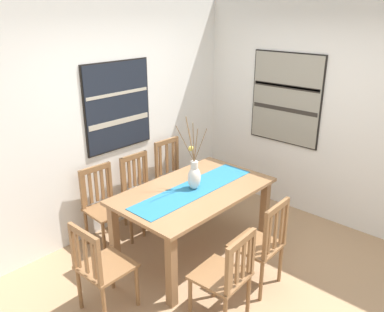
{
  "coord_description": "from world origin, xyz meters",
  "views": [
    {
      "loc": [
        -2.64,
        -1.84,
        2.55
      ],
      "look_at": [
        0.2,
        0.76,
        1.09
      ],
      "focal_mm": 36.83,
      "sensor_mm": 36.0,
      "label": 1
    }
  ],
  "objects_px": {
    "centerpiece_vase": "(194,175)",
    "chair_0": "(174,175)",
    "chair_4": "(104,205)",
    "chair_1": "(142,189)",
    "chair_5": "(226,275)",
    "chair_3": "(261,243)",
    "dining_table": "(194,199)",
    "painting_on_side_wall": "(286,99)",
    "chair_2": "(101,267)",
    "painting_on_back_wall": "(118,106)"
  },
  "relations": [
    {
      "from": "chair_0",
      "to": "chair_4",
      "type": "bearing_deg",
      "value": 179.99
    },
    {
      "from": "dining_table",
      "to": "chair_2",
      "type": "height_order",
      "value": "chair_2"
    },
    {
      "from": "chair_0",
      "to": "chair_4",
      "type": "height_order",
      "value": "chair_0"
    },
    {
      "from": "chair_4",
      "to": "chair_0",
      "type": "bearing_deg",
      "value": -0.01
    },
    {
      "from": "centerpiece_vase",
      "to": "chair_5",
      "type": "height_order",
      "value": "centerpiece_vase"
    },
    {
      "from": "centerpiece_vase",
      "to": "chair_3",
      "type": "distance_m",
      "value": 0.96
    },
    {
      "from": "chair_4",
      "to": "painting_on_back_wall",
      "type": "xyz_separation_m",
      "value": [
        0.47,
        0.25,
        1.0
      ]
    },
    {
      "from": "chair_5",
      "to": "chair_1",
      "type": "bearing_deg",
      "value": 71.34
    },
    {
      "from": "chair_1",
      "to": "painting_on_side_wall",
      "type": "bearing_deg",
      "value": -29.67
    },
    {
      "from": "dining_table",
      "to": "painting_on_side_wall",
      "type": "bearing_deg",
      "value": -1.86
    },
    {
      "from": "chair_0",
      "to": "chair_1",
      "type": "distance_m",
      "value": 0.56
    },
    {
      "from": "chair_4",
      "to": "centerpiece_vase",
      "type": "bearing_deg",
      "value": -58.88
    },
    {
      "from": "chair_3",
      "to": "chair_5",
      "type": "height_order",
      "value": "chair_3"
    },
    {
      "from": "chair_3",
      "to": "painting_on_side_wall",
      "type": "bearing_deg",
      "value": 25.45
    },
    {
      "from": "chair_4",
      "to": "painting_on_back_wall",
      "type": "relative_size",
      "value": 0.88
    },
    {
      "from": "painting_on_back_wall",
      "to": "painting_on_side_wall",
      "type": "distance_m",
      "value": 2.1
    },
    {
      "from": "chair_2",
      "to": "painting_on_side_wall",
      "type": "height_order",
      "value": "painting_on_side_wall"
    },
    {
      "from": "chair_3",
      "to": "painting_on_back_wall",
      "type": "xyz_separation_m",
      "value": [
        -0.08,
        1.98,
        1.01
      ]
    },
    {
      "from": "chair_0",
      "to": "chair_3",
      "type": "height_order",
      "value": "chair_0"
    },
    {
      "from": "chair_2",
      "to": "painting_on_back_wall",
      "type": "relative_size",
      "value": 0.86
    },
    {
      "from": "chair_4",
      "to": "painting_on_back_wall",
      "type": "distance_m",
      "value": 1.14
    },
    {
      "from": "dining_table",
      "to": "chair_5",
      "type": "bearing_deg",
      "value": -123.03
    },
    {
      "from": "chair_0",
      "to": "painting_on_back_wall",
      "type": "bearing_deg",
      "value": 158.82
    },
    {
      "from": "painting_on_back_wall",
      "to": "chair_2",
      "type": "bearing_deg",
      "value": -134.9
    },
    {
      "from": "chair_2",
      "to": "chair_4",
      "type": "xyz_separation_m",
      "value": [
        0.68,
        0.9,
        0.02
      ]
    },
    {
      "from": "dining_table",
      "to": "painting_on_side_wall",
      "type": "relative_size",
      "value": 1.44
    },
    {
      "from": "centerpiece_vase",
      "to": "painting_on_side_wall",
      "type": "distance_m",
      "value": 1.75
    },
    {
      "from": "chair_1",
      "to": "chair_3",
      "type": "distance_m",
      "value": 1.73
    },
    {
      "from": "chair_2",
      "to": "painting_on_side_wall",
      "type": "distance_m",
      "value": 3.05
    },
    {
      "from": "centerpiece_vase",
      "to": "chair_0",
      "type": "relative_size",
      "value": 0.82
    },
    {
      "from": "chair_1",
      "to": "chair_3",
      "type": "bearing_deg",
      "value": -90.3
    },
    {
      "from": "chair_5",
      "to": "painting_on_side_wall",
      "type": "bearing_deg",
      "value": 20.1
    },
    {
      "from": "centerpiece_vase",
      "to": "chair_2",
      "type": "bearing_deg",
      "value": -179.27
    },
    {
      "from": "chair_3",
      "to": "chair_4",
      "type": "distance_m",
      "value": 1.81
    },
    {
      "from": "chair_3",
      "to": "chair_4",
      "type": "height_order",
      "value": "chair_3"
    },
    {
      "from": "dining_table",
      "to": "chair_4",
      "type": "distance_m",
      "value": 1.05
    },
    {
      "from": "chair_1",
      "to": "chair_5",
      "type": "distance_m",
      "value": 1.86
    },
    {
      "from": "chair_1",
      "to": "chair_2",
      "type": "bearing_deg",
      "value": -143.88
    },
    {
      "from": "chair_0",
      "to": "chair_4",
      "type": "distance_m",
      "value": 1.11
    },
    {
      "from": "centerpiece_vase",
      "to": "chair_2",
      "type": "xyz_separation_m",
      "value": [
        -1.21,
        -0.02,
        -0.47
      ]
    },
    {
      "from": "dining_table",
      "to": "painting_on_back_wall",
      "type": "bearing_deg",
      "value": 92.99
    },
    {
      "from": "chair_1",
      "to": "dining_table",
      "type": "bearing_deg",
      "value": -91.64
    },
    {
      "from": "chair_2",
      "to": "painting_on_side_wall",
      "type": "xyz_separation_m",
      "value": [
        2.88,
        -0.04,
        1.0
      ]
    },
    {
      "from": "chair_3",
      "to": "chair_5",
      "type": "relative_size",
      "value": 1.06
    },
    {
      "from": "centerpiece_vase",
      "to": "chair_4",
      "type": "relative_size",
      "value": 0.85
    },
    {
      "from": "chair_5",
      "to": "dining_table",
      "type": "bearing_deg",
      "value": 56.97
    },
    {
      "from": "painting_on_side_wall",
      "to": "chair_0",
      "type": "bearing_deg",
      "value": 139.18
    },
    {
      "from": "centerpiece_vase",
      "to": "chair_0",
      "type": "xyz_separation_m",
      "value": [
        0.58,
        0.88,
        -0.45
      ]
    },
    {
      "from": "chair_3",
      "to": "chair_5",
      "type": "xyz_separation_m",
      "value": [
        -0.59,
        -0.03,
        -0.01
      ]
    },
    {
      "from": "dining_table",
      "to": "chair_5",
      "type": "height_order",
      "value": "chair_5"
    }
  ]
}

